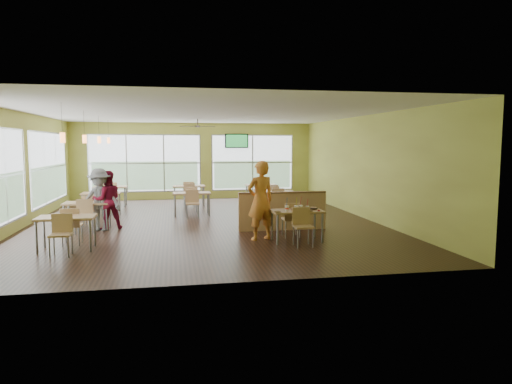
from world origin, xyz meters
The scene contains 20 objects.
room centered at (0.00, 0.00, 1.60)m, with size 12.00×12.04×3.20m.
window_bays centered at (-2.65, 3.08, 1.48)m, with size 9.24×10.24×2.38m.
main_table centered at (2.00, -3.00, 0.63)m, with size 1.22×1.52×0.87m.
half_wall_divider centered at (2.00, -1.55, 0.52)m, with size 2.40×0.14×1.04m.
dining_tables centered at (-1.05, 1.71, 0.63)m, with size 6.92×8.72×0.87m.
pendant_lights centered at (-3.20, 0.68, 2.45)m, with size 0.11×7.31×0.86m.
ceiling_fan centered at (0.00, 3.00, 2.95)m, with size 1.25×1.25×0.29m.
tv_backwall centered at (1.80, 5.90, 2.45)m, with size 1.00×0.07×0.60m.
man_plaid centered at (1.18, -2.68, 0.96)m, with size 0.70×0.46×1.92m, color #E25619.
patron_maroon centered at (-2.66, -0.59, 0.80)m, with size 0.78×0.61×1.60m, color maroon.
patron_grey centered at (-2.83, -0.75, 0.84)m, with size 1.08×0.62×1.67m, color slate.
cup_blue centered at (1.72, -3.11, 0.82)m, with size 0.10×0.10×0.34m.
cup_yellow centered at (1.93, -3.17, 0.82)m, with size 0.10×0.10×0.36m.
cup_red_near centered at (2.05, -3.14, 0.82)m, with size 0.10×0.10×0.37m.
cup_red_far centered at (2.22, -3.13, 0.81)m, with size 0.08×0.08×0.30m.
food_basket centered at (2.41, -2.97, 0.78)m, with size 0.23×0.23×0.05m.
ketchup_cup centered at (2.46, -3.25, 0.76)m, with size 0.06×0.06×0.03m, color #9C130F.
wrapper_left centered at (1.46, -3.26, 0.77)m, with size 0.17×0.15×0.04m, color #936B47.
wrapper_mid centered at (1.95, -2.93, 0.77)m, with size 0.20×0.18×0.05m, color #936B47.
wrapper_right centered at (2.22, -3.30, 0.77)m, with size 0.15×0.14×0.04m, color #936B47.
Camera 1 is at (-0.89, -13.39, 2.31)m, focal length 32.00 mm.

